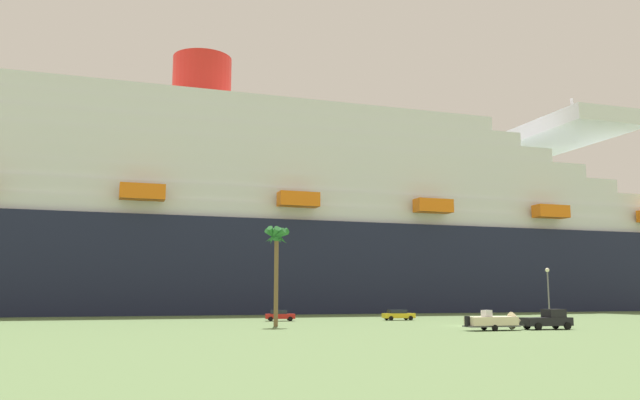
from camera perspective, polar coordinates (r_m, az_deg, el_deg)
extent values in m
plane|color=#567042|center=(110.46, 5.88, -10.25)|extent=(600.00, 600.00, 0.00)
cube|color=#191E38|center=(147.56, 1.54, -6.23)|extent=(213.46, 59.14, 18.35)
cube|color=white|center=(148.35, 1.52, -2.07)|extent=(188.00, 53.46, 3.23)
cube|color=white|center=(147.36, -0.02, -0.76)|extent=(177.61, 51.53, 3.23)
cube|color=white|center=(146.57, -1.59, 0.56)|extent=(168.62, 49.64, 3.23)
cube|color=white|center=(145.96, -3.17, 1.89)|extent=(160.26, 48.37, 3.23)
cube|color=white|center=(145.54, -4.76, 3.23)|extent=(150.99, 47.15, 3.23)
cube|color=white|center=(145.31, -6.37, 4.57)|extent=(141.09, 45.49, 3.23)
cube|color=white|center=(145.28, -7.98, 5.91)|extent=(133.01, 43.80, 3.23)
cube|color=white|center=(145.45, -9.60, 7.25)|extent=(126.72, 42.55, 3.23)
cube|color=white|center=(184.10, 20.42, 5.51)|extent=(25.36, 41.28, 4.00)
cylinder|color=red|center=(147.29, -10.35, 10.05)|extent=(14.18, 14.18, 11.44)
cylinder|color=silver|center=(187.68, 21.37, 6.56)|extent=(0.80, 0.80, 12.00)
cube|color=orange|center=(121.69, -15.36, 0.69)|extent=(8.31, 4.08, 2.80)
cube|color=orange|center=(126.61, -1.91, 0.05)|extent=(8.31, 4.08, 2.80)
cube|color=orange|center=(137.83, 9.93, -0.52)|extent=(8.31, 4.08, 2.80)
cube|color=orange|center=(153.96, 19.66, -0.96)|extent=(8.31, 4.08, 2.80)
cube|color=black|center=(76.32, 19.29, -10.06)|extent=(5.78, 2.57, 0.90)
cube|color=black|center=(76.91, 19.86, -9.35)|extent=(2.20, 2.04, 0.90)
cube|color=#26333F|center=(77.32, 20.26, -9.39)|extent=(0.28, 1.68, 0.63)
cylinder|color=black|center=(78.32, 20.02, -10.30)|extent=(0.82, 0.36, 0.80)
cylinder|color=black|center=(76.75, 20.95, -10.31)|extent=(0.82, 0.36, 0.80)
cylinder|color=black|center=(76.09, 17.75, -10.48)|extent=(0.82, 0.36, 0.80)
cylinder|color=black|center=(74.47, 18.66, -10.50)|extent=(0.82, 0.36, 0.80)
cube|color=#595960|center=(72.40, 14.86, -10.67)|extent=(6.11, 2.50, 0.16)
cube|color=#595960|center=(74.35, 17.17, -10.51)|extent=(1.95, 0.32, 0.10)
cylinder|color=black|center=(73.15, 14.23, -10.78)|extent=(0.66, 0.29, 0.64)
cylinder|color=black|center=(71.38, 15.14, -10.82)|extent=(0.66, 0.29, 0.64)
cube|color=beige|center=(72.38, 14.84, -10.25)|extent=(5.60, 2.66, 0.90)
cone|color=beige|center=(74.09, 16.89, -10.12)|extent=(1.39, 2.01, 1.89)
cube|color=silver|center=(72.06, 14.45, -9.64)|extent=(0.90, 1.08, 0.70)
cube|color=black|center=(70.86, 12.83, -10.37)|extent=(0.41, 0.53, 1.10)
cylinder|color=brown|center=(78.87, -3.88, -7.16)|extent=(0.52, 0.52, 10.72)
cone|color=#287233|center=(79.18, -3.55, -3.20)|extent=(1.06, 2.82, 2.39)
cone|color=#287233|center=(79.42, -3.61, -3.22)|extent=(2.01, 2.84, 2.19)
cone|color=#287233|center=(79.56, -3.78, -3.23)|extent=(2.88, 1.62, 2.29)
cone|color=#287233|center=(79.44, -4.06, -3.22)|extent=(2.73, 2.44, 1.92)
cone|color=#287233|center=(79.33, -4.11, -3.21)|extent=(2.02, 2.69, 2.43)
cone|color=#287233|center=(79.03, -4.11, -3.19)|extent=(1.30, 2.90, 2.29)
cone|color=#287233|center=(78.84, -4.00, -3.18)|extent=(2.72, 2.45, 1.92)
cone|color=#287233|center=(78.80, -3.74, -3.18)|extent=(2.98, 1.33, 2.11)
cone|color=#287233|center=(78.90, -3.63, -3.19)|extent=(2.78, 2.41, 1.81)
sphere|color=#287233|center=(79.16, -3.84, -3.27)|extent=(1.10, 1.10, 1.10)
cylinder|color=slate|center=(94.02, 19.48, -8.07)|extent=(0.20, 0.20, 6.85)
sphere|color=#F9F2CC|center=(94.08, 19.37, -5.83)|extent=(0.56, 0.56, 0.56)
cube|color=red|center=(95.16, -3.53, -10.18)|extent=(4.39, 2.15, 0.70)
cube|color=#1E232D|center=(95.13, -3.66, -9.80)|extent=(2.51, 1.82, 0.55)
cylinder|color=black|center=(96.18, -2.72, -10.37)|extent=(0.68, 0.27, 0.66)
cylinder|color=black|center=(94.37, -2.63, -10.41)|extent=(0.68, 0.27, 0.66)
cylinder|color=black|center=(95.99, -4.42, -10.36)|extent=(0.68, 0.27, 0.66)
cylinder|color=black|center=(94.18, -4.36, -10.40)|extent=(0.68, 0.27, 0.66)
cube|color=yellow|center=(98.62, 6.93, -10.07)|extent=(4.83, 2.06, 0.70)
cube|color=#1E232D|center=(98.51, 6.80, -9.71)|extent=(2.74, 1.75, 0.55)
cylinder|color=black|center=(100.04, 7.58, -10.23)|extent=(0.67, 0.26, 0.66)
cylinder|color=black|center=(98.43, 7.99, -10.26)|extent=(0.67, 0.26, 0.66)
cylinder|color=black|center=(98.86, 5.89, -10.28)|extent=(0.67, 0.26, 0.66)
cylinder|color=black|center=(97.23, 6.27, -10.31)|extent=(0.67, 0.26, 0.66)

